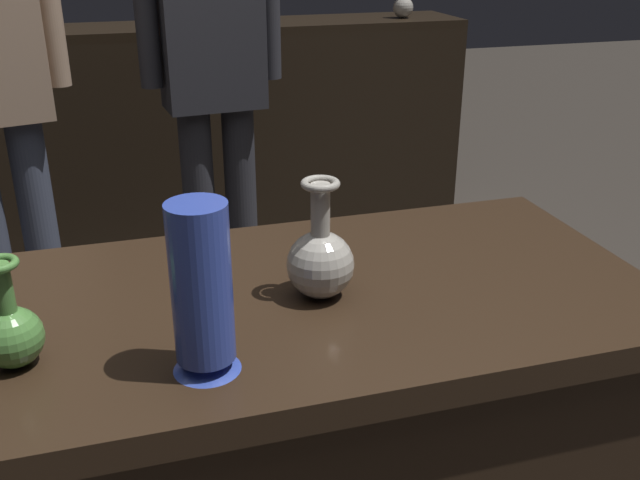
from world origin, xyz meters
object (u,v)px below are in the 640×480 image
at_px(shelf_vase_center, 173,7).
at_px(visitor_center_back, 212,57).
at_px(vase_centerpiece, 323,259).
at_px(vase_tall_behind, 11,331).
at_px(vase_left_accent, 202,292).
at_px(shelf_vase_far_right, 403,6).
at_px(shelf_vase_left, 45,9).

relative_size(shelf_vase_center, visitor_center_back, 0.08).
height_order(vase_centerpiece, visitor_center_back, visitor_center_back).
bearing_deg(shelf_vase_center, vase_tall_behind, -101.93).
bearing_deg(vase_tall_behind, shelf_vase_center, 78.07).
xyz_separation_m(vase_tall_behind, vase_left_accent, (0.27, -0.09, 0.07)).
distance_m(vase_left_accent, shelf_vase_far_right, 2.66).
bearing_deg(vase_left_accent, shelf_vase_center, 84.72).
relative_size(vase_centerpiece, shelf_vase_left, 1.71).
xyz_separation_m(vase_centerpiece, shelf_vase_left, (-0.52, 2.25, 0.20)).
bearing_deg(shelf_vase_center, vase_left_accent, -95.28).
distance_m(vase_tall_behind, vase_left_accent, 0.29).
bearing_deg(vase_centerpiece, vase_left_accent, -142.71).
distance_m(vase_tall_behind, shelf_vase_far_right, 2.73).
bearing_deg(vase_centerpiece, shelf_vase_left, 103.12).
relative_size(vase_left_accent, visitor_center_back, 0.15).
distance_m(vase_tall_behind, shelf_vase_center, 2.37).
distance_m(vase_left_accent, shelf_vase_center, 2.42).
distance_m(vase_centerpiece, visitor_center_back, 1.33).
distance_m(vase_centerpiece, shelf_vase_far_right, 2.41).
bearing_deg(vase_tall_behind, vase_left_accent, -19.06).
bearing_deg(vase_centerpiece, visitor_center_back, 89.11).
bearing_deg(shelf_vase_center, vase_centerpiece, -89.88).
distance_m(shelf_vase_far_right, shelf_vase_left, 1.56).
height_order(vase_left_accent, shelf_vase_far_right, shelf_vase_far_right).
distance_m(vase_centerpiece, shelf_vase_center, 2.24).
bearing_deg(visitor_center_back, shelf_vase_left, -64.99).
distance_m(shelf_vase_left, visitor_center_back, 1.08).
height_order(vase_left_accent, visitor_center_back, visitor_center_back).
bearing_deg(shelf_vase_far_right, vase_centerpiece, -115.50).
bearing_deg(shelf_vase_left, shelf_vase_center, -2.14).
relative_size(vase_tall_behind, visitor_center_back, 0.10).
distance_m(shelf_vase_far_right, visitor_center_back, 1.32).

